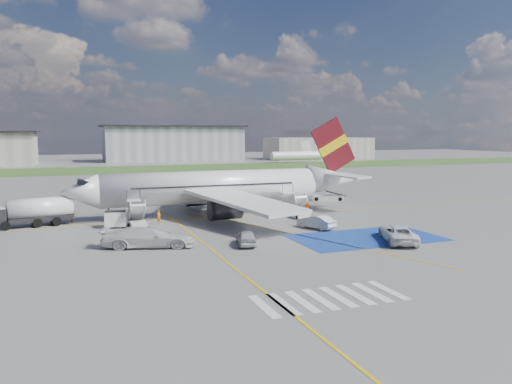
{
  "coord_description": "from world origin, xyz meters",
  "views": [
    {
      "loc": [
        -16.19,
        -43.47,
        9.84
      ],
      "look_at": [
        2.84,
        6.49,
        3.5
      ],
      "focal_mm": 35.0,
      "sensor_mm": 36.0,
      "label": 1
    }
  ],
  "objects_px": {
    "gpu_cart": "(116,220)",
    "car_silver_a": "(246,238)",
    "car_silver_b": "(316,222)",
    "van_white_a": "(398,230)",
    "fuel_tanker": "(29,215)",
    "belt_loader": "(328,198)",
    "van_white_b": "(149,234)",
    "airliner": "(224,187)"
  },
  "relations": [
    {
      "from": "gpu_cart",
      "to": "car_silver_a",
      "type": "height_order",
      "value": "gpu_cart"
    },
    {
      "from": "car_silver_b",
      "to": "van_white_a",
      "type": "distance_m",
      "value": 9.06
    },
    {
      "from": "fuel_tanker",
      "to": "car_silver_a",
      "type": "relative_size",
      "value": 2.3
    },
    {
      "from": "belt_loader",
      "to": "van_white_a",
      "type": "height_order",
      "value": "van_white_a"
    },
    {
      "from": "gpu_cart",
      "to": "belt_loader",
      "type": "bearing_deg",
      "value": 27.56
    },
    {
      "from": "van_white_a",
      "to": "van_white_b",
      "type": "bearing_deg",
      "value": 9.88
    },
    {
      "from": "car_silver_b",
      "to": "belt_loader",
      "type": "bearing_deg",
      "value": -145.56
    },
    {
      "from": "fuel_tanker",
      "to": "belt_loader",
      "type": "xyz_separation_m",
      "value": [
        39.57,
        6.93,
        -0.89
      ]
    },
    {
      "from": "belt_loader",
      "to": "car_silver_b",
      "type": "xyz_separation_m",
      "value": [
        -11.75,
        -18.7,
        0.33
      ]
    },
    {
      "from": "gpu_cart",
      "to": "van_white_b",
      "type": "height_order",
      "value": "van_white_b"
    },
    {
      "from": "fuel_tanker",
      "to": "van_white_b",
      "type": "bearing_deg",
      "value": -65.32
    },
    {
      "from": "car_silver_a",
      "to": "airliner",
      "type": "bearing_deg",
      "value": -86.68
    },
    {
      "from": "van_white_b",
      "to": "car_silver_b",
      "type": "bearing_deg",
      "value": -65.6
    },
    {
      "from": "car_silver_b",
      "to": "airliner",
      "type": "bearing_deg",
      "value": -86.31
    },
    {
      "from": "belt_loader",
      "to": "airliner",
      "type": "bearing_deg",
      "value": -137.86
    },
    {
      "from": "airliner",
      "to": "van_white_a",
      "type": "bearing_deg",
      "value": -62.94
    },
    {
      "from": "van_white_a",
      "to": "car_silver_b",
      "type": "bearing_deg",
      "value": -38.51
    },
    {
      "from": "van_white_a",
      "to": "van_white_b",
      "type": "height_order",
      "value": "van_white_b"
    },
    {
      "from": "airliner",
      "to": "van_white_a",
      "type": "xyz_separation_m",
      "value": [
        10.35,
        -20.25,
        -2.37
      ]
    },
    {
      "from": "belt_loader",
      "to": "car_silver_a",
      "type": "xyz_separation_m",
      "value": [
        -21.13,
        -23.37,
        0.3
      ]
    },
    {
      "from": "car_silver_b",
      "to": "van_white_b",
      "type": "xyz_separation_m",
      "value": [
        -17.54,
        -2.42,
        0.48
      ]
    },
    {
      "from": "fuel_tanker",
      "to": "car_silver_b",
      "type": "distance_m",
      "value": 30.21
    },
    {
      "from": "fuel_tanker",
      "to": "car_silver_a",
      "type": "height_order",
      "value": "fuel_tanker"
    },
    {
      "from": "airliner",
      "to": "car_silver_b",
      "type": "distance_m",
      "value": 13.96
    },
    {
      "from": "belt_loader",
      "to": "car_silver_b",
      "type": "relative_size",
      "value": 1.2
    },
    {
      "from": "fuel_tanker",
      "to": "car_silver_a",
      "type": "xyz_separation_m",
      "value": [
        18.44,
        -16.44,
        -0.59
      ]
    },
    {
      "from": "car_silver_b",
      "to": "van_white_b",
      "type": "bearing_deg",
      "value": -15.54
    },
    {
      "from": "car_silver_a",
      "to": "van_white_b",
      "type": "xyz_separation_m",
      "value": [
        -8.16,
        2.25,
        0.51
      ]
    },
    {
      "from": "van_white_a",
      "to": "van_white_b",
      "type": "distance_m",
      "value": 22.38
    },
    {
      "from": "car_silver_a",
      "to": "van_white_a",
      "type": "distance_m",
      "value": 13.92
    },
    {
      "from": "fuel_tanker",
      "to": "car_silver_b",
      "type": "relative_size",
      "value": 2.14
    },
    {
      "from": "fuel_tanker",
      "to": "van_white_a",
      "type": "height_order",
      "value": "fuel_tanker"
    },
    {
      "from": "gpu_cart",
      "to": "airliner",
      "type": "bearing_deg",
      "value": 26.5
    },
    {
      "from": "belt_loader",
      "to": "van_white_b",
      "type": "xyz_separation_m",
      "value": [
        -29.3,
        -21.12,
        0.81
      ]
    },
    {
      "from": "airliner",
      "to": "car_silver_a",
      "type": "xyz_separation_m",
      "value": [
        -3.14,
        -16.86,
        -2.73
      ]
    },
    {
      "from": "gpu_cart",
      "to": "belt_loader",
      "type": "relative_size",
      "value": 0.46
    },
    {
      "from": "fuel_tanker",
      "to": "car_silver_b",
      "type": "xyz_separation_m",
      "value": [
        27.82,
        -11.77,
        -0.56
      ]
    },
    {
      "from": "gpu_cart",
      "to": "car_silver_a",
      "type": "relative_size",
      "value": 0.6
    },
    {
      "from": "car_silver_a",
      "to": "car_silver_b",
      "type": "distance_m",
      "value": 10.48
    },
    {
      "from": "car_silver_b",
      "to": "van_white_a",
      "type": "height_order",
      "value": "van_white_a"
    },
    {
      "from": "van_white_b",
      "to": "gpu_cart",
      "type": "bearing_deg",
      "value": 26.61
    },
    {
      "from": "gpu_cart",
      "to": "car_silver_a",
      "type": "xyz_separation_m",
      "value": [
        10.0,
        -12.58,
        -0.15
      ]
    }
  ]
}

